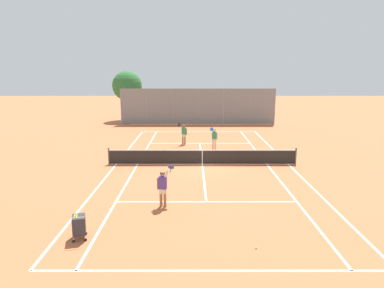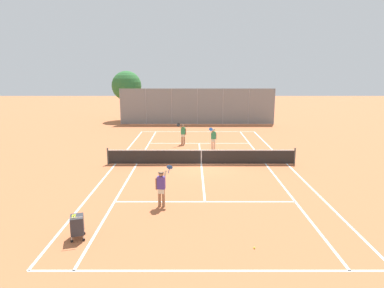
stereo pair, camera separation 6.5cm
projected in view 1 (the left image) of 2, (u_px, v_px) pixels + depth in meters
ground_plane at (201, 164)px, 21.85m from camera, size 120.00×120.00×0.00m
court_line_markings at (201, 164)px, 21.85m from camera, size 11.10×23.90×0.01m
tennis_net at (201, 156)px, 21.74m from camera, size 12.00×0.10×1.07m
ball_cart at (78, 225)px, 12.06m from camera, size 0.62×0.73×0.96m
player_near_side at (162, 186)px, 14.87m from camera, size 0.75×0.72×1.77m
player_far_left at (183, 133)px, 27.57m from camera, size 0.78×0.71×1.77m
player_far_right at (213, 138)px, 25.68m from camera, size 0.63×0.76×1.77m
loose_tennis_ball_0 at (255, 248)px, 11.48m from camera, size 0.07×0.07×0.07m
loose_tennis_ball_1 at (206, 140)px, 29.22m from camera, size 0.07×0.07×0.07m
back_fence at (197, 106)px, 37.73m from camera, size 17.10×0.08×3.96m
tree_behind_left at (126, 87)px, 40.60m from camera, size 3.49×3.49×5.84m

